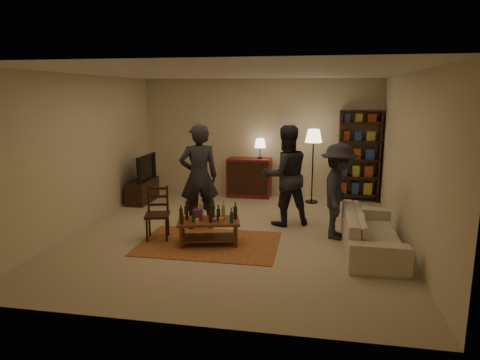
% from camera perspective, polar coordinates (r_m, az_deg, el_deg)
% --- Properties ---
extents(floor, '(6.00, 6.00, 0.00)m').
position_cam_1_polar(floor, '(7.42, -0.59, -7.17)').
color(floor, '#C6B793').
rests_on(floor, ground).
extents(room_shell, '(6.00, 6.00, 6.00)m').
position_cam_1_polar(room_shell, '(10.10, -1.04, 8.32)').
color(room_shell, beige).
rests_on(room_shell, ground).
extents(rug, '(2.20, 1.50, 0.01)m').
position_cam_1_polar(rug, '(6.96, -4.15, -8.44)').
color(rug, maroon).
rests_on(rug, ground).
extents(coffee_table, '(1.07, 0.74, 0.74)m').
position_cam_1_polar(coffee_table, '(6.85, -4.33, -5.57)').
color(coffee_table, brown).
rests_on(coffee_table, ground).
extents(dining_chair, '(0.47, 0.47, 0.89)m').
position_cam_1_polar(dining_chair, '(7.20, -10.93, -4.11)').
color(dining_chair, '#321F10').
rests_on(dining_chair, ground).
extents(tv_stand, '(0.40, 1.00, 1.06)m').
position_cam_1_polar(tv_stand, '(9.70, -12.87, -0.63)').
color(tv_stand, '#321F10').
rests_on(tv_stand, ground).
extents(dresser, '(1.00, 0.50, 1.36)m').
position_cam_1_polar(dresser, '(9.92, 1.27, 0.47)').
color(dresser, maroon).
rests_on(dresser, ground).
extents(bookshelf, '(0.90, 0.34, 2.02)m').
position_cam_1_polar(bookshelf, '(9.82, 15.56, 3.23)').
color(bookshelf, '#321F10').
rests_on(bookshelf, ground).
extents(floor_lamp, '(0.36, 0.36, 1.62)m').
position_cam_1_polar(floor_lamp, '(9.37, 9.77, 5.16)').
color(floor_lamp, black).
rests_on(floor_lamp, ground).
extents(sofa, '(0.81, 2.08, 0.61)m').
position_cam_1_polar(sofa, '(6.88, 17.15, -6.56)').
color(sofa, beige).
rests_on(sofa, ground).
extents(person_left, '(0.80, 0.69, 1.86)m').
position_cam_1_polar(person_left, '(7.53, -5.50, 0.40)').
color(person_left, '#23232A').
rests_on(person_left, ground).
extents(person_right, '(1.09, 0.99, 1.82)m').
position_cam_1_polar(person_right, '(7.77, 6.10, 0.58)').
color(person_right, '#232229').
rests_on(person_right, ground).
extents(person_by_sofa, '(0.73, 1.10, 1.59)m').
position_cam_1_polar(person_by_sofa, '(7.20, 12.97, -1.47)').
color(person_by_sofa, '#28272F').
rests_on(person_by_sofa, ground).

